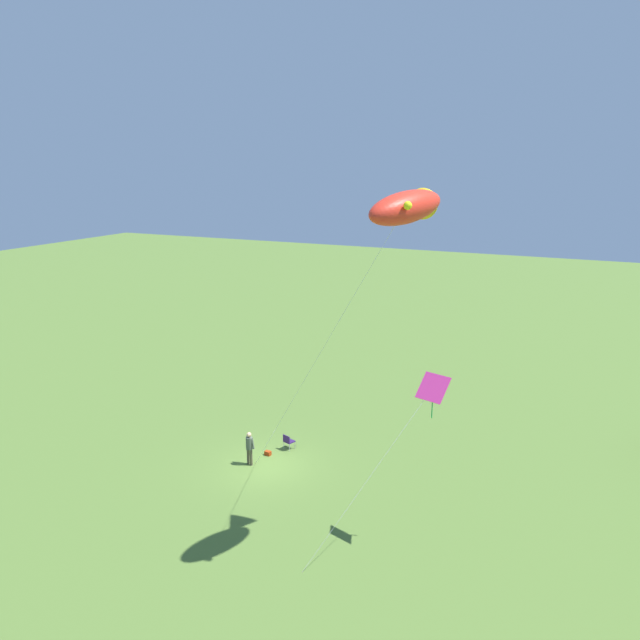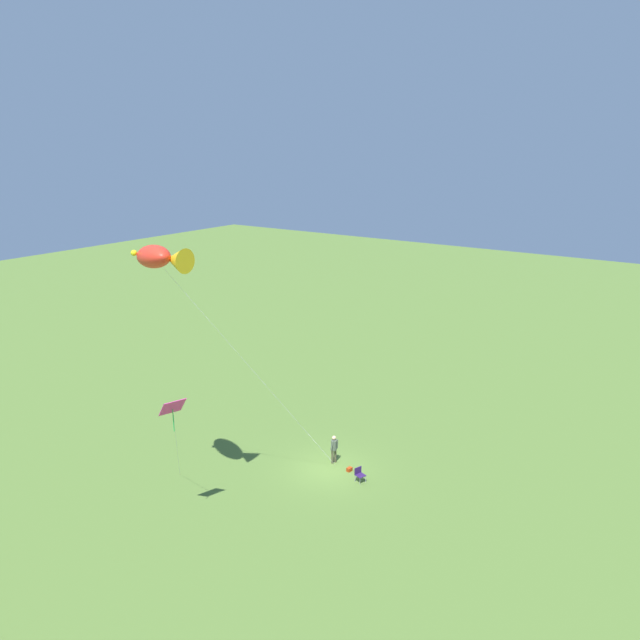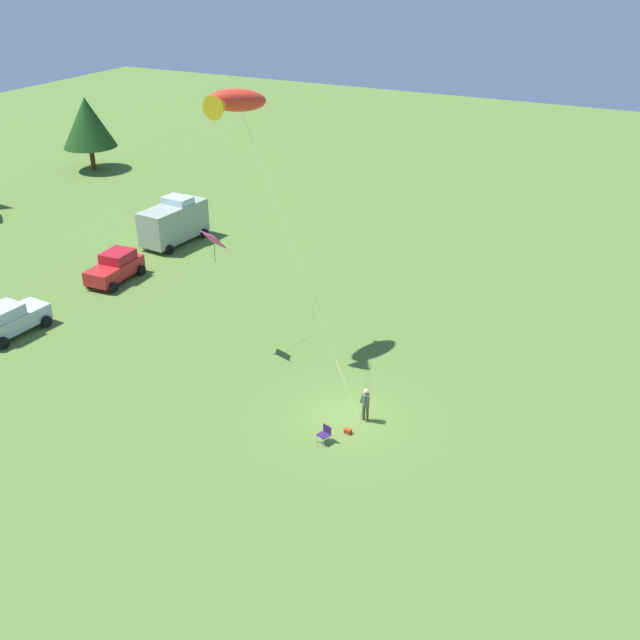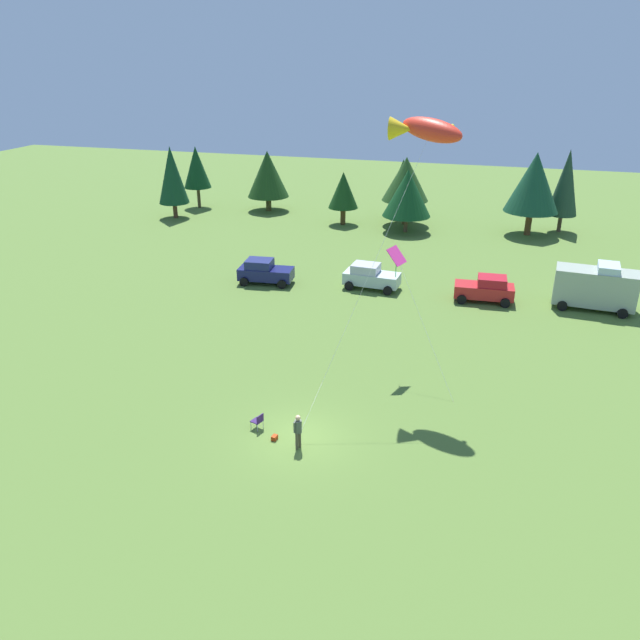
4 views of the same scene
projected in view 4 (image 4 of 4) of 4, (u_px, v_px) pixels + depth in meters
ground_plane at (300, 438)px, 29.47m from camera, size 160.00×160.00×0.00m
person_kite_flyer at (298, 429)px, 28.30m from camera, size 0.43×0.56×1.74m
folding_chair at (258, 420)px, 29.95m from camera, size 0.61×0.61×0.82m
backpack_on_grass at (274, 438)px, 29.27m from camera, size 0.26×0.35×0.22m
car_navy_hatch at (265, 271)px, 48.64m from camera, size 4.35×2.53×1.89m
car_silver_compact at (370, 276)px, 47.59m from camera, size 4.31×2.44×1.89m
car_red_sedan at (486, 289)px, 45.11m from camera, size 4.30×2.41×1.89m
van_motorhome_grey at (595, 287)px, 43.54m from camera, size 5.57×2.97×3.34m
treeline_distant at (426, 183)px, 62.86m from camera, size 57.42×10.56×8.12m
kite_large_fish at (424, 130)px, 30.33m from camera, size 6.17×10.03×14.03m
kite_diamond_rainbow at (397, 258)px, 34.05m from camera, size 4.47×4.27×6.93m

